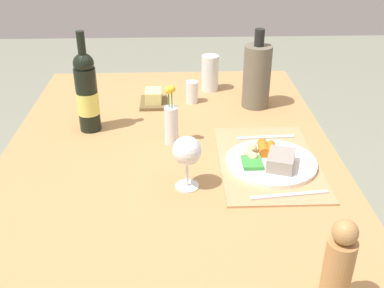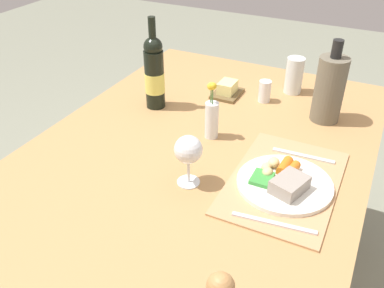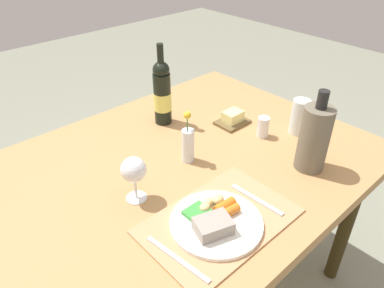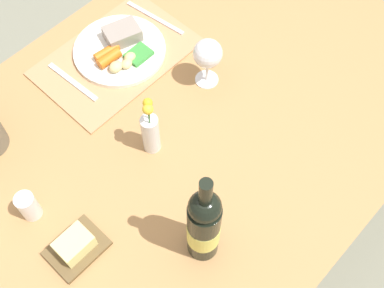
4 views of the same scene
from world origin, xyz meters
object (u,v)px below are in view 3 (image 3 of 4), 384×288
at_px(dining_table, 167,185).
at_px(cooler_bottle, 314,138).
at_px(wine_glass, 134,171).
at_px(fork, 177,259).
at_px(wine_bottle, 162,93).
at_px(dinner_plate, 215,220).
at_px(flower_vase, 188,142).
at_px(water_tumbler, 299,119).
at_px(knife, 257,199).
at_px(butter_dish, 232,119).
at_px(salt_shaker, 263,127).

bearing_deg(dining_table, cooler_bottle, -39.94).
bearing_deg(wine_glass, fork, -102.96).
xyz_separation_m(dining_table, wine_bottle, (0.20, 0.27, 0.20)).
bearing_deg(dinner_plate, flower_vase, 61.67).
xyz_separation_m(wine_bottle, water_tumbler, (0.34, -0.43, -0.07)).
xyz_separation_m(dinner_plate, flower_vase, (0.16, 0.29, 0.05)).
bearing_deg(water_tumbler, knife, -161.06).
distance_m(dinner_plate, wine_glass, 0.28).
bearing_deg(knife, flower_vase, 89.02).
relative_size(butter_dish, salt_shaker, 1.57).
distance_m(dinner_plate, knife, 0.17).
bearing_deg(knife, dinner_plate, 172.02).
bearing_deg(dinner_plate, wine_glass, 111.62).
relative_size(cooler_bottle, salt_shaker, 3.50).
relative_size(wine_bottle, flower_vase, 1.69).
height_order(water_tumbler, cooler_bottle, cooler_bottle).
height_order(dinner_plate, water_tumbler, water_tumbler).
bearing_deg(dining_table, knife, -71.03).
relative_size(dining_table, water_tumbler, 10.67).
xyz_separation_m(water_tumbler, cooler_bottle, (-0.17, -0.16, 0.06)).
bearing_deg(butter_dish, knife, -128.79).
bearing_deg(fork, dining_table, 48.68).
distance_m(knife, flower_vase, 0.31).
height_order(dining_table, wine_glass, wine_glass).
bearing_deg(water_tumbler, fork, -168.49).
height_order(wine_bottle, butter_dish, wine_bottle).
distance_m(dinner_plate, water_tumbler, 0.62).
height_order(cooler_bottle, salt_shaker, cooler_bottle).
bearing_deg(wine_bottle, wine_glass, -138.73).
xyz_separation_m(dining_table, butter_dish, (0.41, 0.06, 0.09)).
bearing_deg(wine_bottle, water_tumbler, -51.32).
bearing_deg(dinner_plate, fork, -172.91).
height_order(wine_glass, butter_dish, wine_glass).
bearing_deg(wine_glass, salt_shaker, -3.40).
relative_size(knife, flower_vase, 0.95).
xyz_separation_m(knife, cooler_bottle, (0.27, -0.01, 0.11)).
bearing_deg(butter_dish, water_tumbler, -57.91).
bearing_deg(knife, dining_table, 106.11).
height_order(dinner_plate, knife, dinner_plate).
bearing_deg(butter_dish, wine_glass, -168.82).
height_order(dinner_plate, fork, dinner_plate).
height_order(knife, butter_dish, butter_dish).
xyz_separation_m(dinner_plate, wine_glass, (-0.10, 0.25, 0.09)).
xyz_separation_m(fork, butter_dish, (0.62, 0.38, 0.01)).
relative_size(knife, salt_shaker, 2.28).
distance_m(water_tumbler, cooler_bottle, 0.24).
xyz_separation_m(fork, knife, (0.32, 0.00, 0.00)).
bearing_deg(salt_shaker, water_tumbler, -31.51).
bearing_deg(water_tumbler, dining_table, 163.72).
height_order(dining_table, flower_vase, flower_vase).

